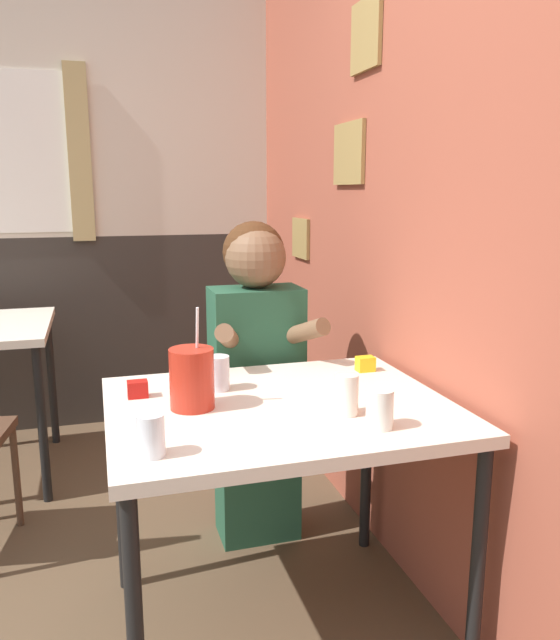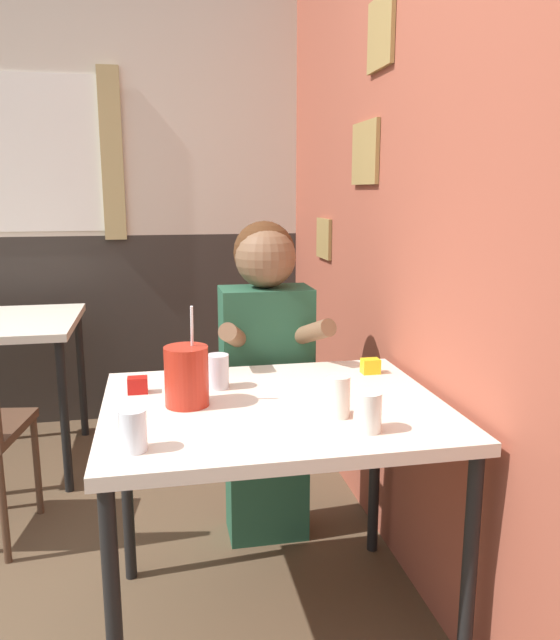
# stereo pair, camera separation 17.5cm
# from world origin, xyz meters

# --- Properties ---
(brick_wall_right) EXTENTS (0.08, 4.47, 2.70)m
(brick_wall_right) POSITION_xyz_m (1.25, 1.23, 1.35)
(brick_wall_right) COLOR #9E4C38
(brick_wall_right) RESTS_ON ground_plane
(back_wall) EXTENTS (5.45, 0.09, 2.70)m
(back_wall) POSITION_xyz_m (-0.01, 2.49, 1.36)
(back_wall) COLOR beige
(back_wall) RESTS_ON ground_plane
(main_table) EXTENTS (0.98, 0.80, 0.75)m
(main_table) POSITION_xyz_m (0.70, 0.45, 0.68)
(main_table) COLOR beige
(main_table) RESTS_ON ground_plane
(background_table) EXTENTS (0.69, 0.77, 0.75)m
(background_table) POSITION_xyz_m (-0.35, 1.88, 0.66)
(background_table) COLOR beige
(background_table) RESTS_ON ground_plane
(person_seated) EXTENTS (0.42, 0.42, 1.24)m
(person_seated) POSITION_xyz_m (0.78, 1.01, 0.68)
(person_seated) COLOR #235138
(person_seated) RESTS_ON ground_plane
(cocktail_pitcher) EXTENTS (0.13, 0.13, 0.29)m
(cocktail_pitcher) POSITION_xyz_m (0.46, 0.48, 0.83)
(cocktail_pitcher) COLOR #B22819
(cocktail_pitcher) RESTS_ON main_table
(glass_near_pitcher) EXTENTS (0.07, 0.07, 0.10)m
(glass_near_pitcher) POSITION_xyz_m (0.31, 0.18, 0.80)
(glass_near_pitcher) COLOR silver
(glass_near_pitcher) RESTS_ON main_table
(glass_center) EXTENTS (0.07, 0.07, 0.10)m
(glass_center) POSITION_xyz_m (0.90, 0.19, 0.80)
(glass_center) COLOR silver
(glass_center) RESTS_ON main_table
(glass_far_side) EXTENTS (0.06, 0.06, 0.11)m
(glass_far_side) POSITION_xyz_m (0.86, 0.30, 0.80)
(glass_far_side) COLOR silver
(glass_far_side) RESTS_ON main_table
(glass_by_brick) EXTENTS (0.07, 0.07, 0.11)m
(glass_by_brick) POSITION_xyz_m (0.56, 0.62, 0.80)
(glass_by_brick) COLOR silver
(glass_by_brick) RESTS_ON main_table
(condiment_ketchup) EXTENTS (0.06, 0.04, 0.05)m
(condiment_ketchup) POSITION_xyz_m (0.31, 0.62, 0.77)
(condiment_ketchup) COLOR #B7140F
(condiment_ketchup) RESTS_ON main_table
(condiment_mustard) EXTENTS (0.06, 0.04, 0.05)m
(condiment_mustard) POSITION_xyz_m (1.08, 0.68, 0.77)
(condiment_mustard) COLOR yellow
(condiment_mustard) RESTS_ON main_table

